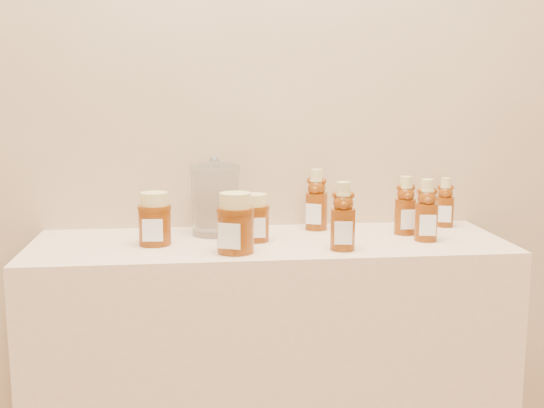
{
  "coord_description": "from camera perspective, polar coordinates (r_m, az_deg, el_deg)",
  "views": [
    {
      "loc": [
        -0.18,
        -0.13,
        1.28
      ],
      "look_at": [
        0.0,
        1.52,
        1.0
      ],
      "focal_mm": 45.0,
      "sensor_mm": 36.0,
      "label": 1
    }
  ],
  "objects": [
    {
      "name": "glass_canister",
      "position": [
        1.8,
        -4.8,
        0.6
      ],
      "size": [
        0.15,
        0.15,
        0.2
      ],
      "primitive_type": null,
      "rotation": [
        0.0,
        0.0,
        -0.19
      ],
      "color": "white",
      "rests_on": "display_table"
    },
    {
      "name": "bear_bottle_front_right",
      "position": [
        1.76,
        12.81,
        -0.17
      ],
      "size": [
        0.07,
        0.07,
        0.18
      ],
      "primitive_type": null,
      "rotation": [
        0.0,
        0.0,
        -0.19
      ],
      "color": "#5F2707",
      "rests_on": "display_table"
    },
    {
      "name": "honey_jar_left",
      "position": [
        1.7,
        -9.79,
        -1.22
      ],
      "size": [
        0.09,
        0.09,
        0.13
      ],
      "primitive_type": null,
      "rotation": [
        0.0,
        0.0,
        -0.08
      ],
      "color": "#5F2707",
      "rests_on": "display_table"
    },
    {
      "name": "bear_bottle_front_left",
      "position": [
        1.63,
        5.96,
        -0.64
      ],
      "size": [
        0.07,
        0.07,
        0.19
      ],
      "primitive_type": null,
      "rotation": [
        0.0,
        0.0,
        -0.16
      ],
      "color": "#5F2707",
      "rests_on": "display_table"
    },
    {
      "name": "display_table",
      "position": [
        1.88,
        -0.21,
        -16.58
      ],
      "size": [
        1.2,
        0.4,
        0.9
      ],
      "primitive_type": "cube",
      "color": "beige",
      "rests_on": "ground"
    },
    {
      "name": "bear_bottle_back_right",
      "position": [
        1.96,
        14.28,
        0.4
      ],
      "size": [
        0.07,
        0.07,
        0.15
      ],
      "primitive_type": null,
      "rotation": [
        0.0,
        0.0,
        -0.33
      ],
      "color": "#5F2707",
      "rests_on": "display_table"
    },
    {
      "name": "honey_jar_front",
      "position": [
        1.6,
        -3.07,
        -1.58
      ],
      "size": [
        0.12,
        0.12,
        0.14
      ],
      "primitive_type": null,
      "rotation": [
        0.0,
        0.0,
        -0.4
      ],
      "color": "#5F2707",
      "rests_on": "display_table"
    },
    {
      "name": "bear_bottle_back_mid",
      "position": [
        1.83,
        11.1,
        0.2
      ],
      "size": [
        0.06,
        0.06,
        0.17
      ],
      "primitive_type": null,
      "rotation": [
        0.0,
        0.0,
        0.0
      ],
      "color": "#5F2707",
      "rests_on": "display_table"
    },
    {
      "name": "honey_jar_back",
      "position": [
        1.72,
        -1.47,
        -1.14
      ],
      "size": [
        0.08,
        0.08,
        0.12
      ],
      "primitive_type": null,
      "rotation": [
        0.0,
        0.0,
        0.03
      ],
      "color": "#5F2707",
      "rests_on": "display_table"
    },
    {
      "name": "bear_bottle_back_left",
      "position": [
        1.86,
        3.74,
        0.71
      ],
      "size": [
        0.08,
        0.08,
        0.19
      ],
      "primitive_type": null,
      "rotation": [
        0.0,
        0.0,
        -0.43
      ],
      "color": "#5F2707",
      "rests_on": "display_table"
    },
    {
      "name": "wall_back",
      "position": [
        1.89,
        -0.9,
        11.71
      ],
      "size": [
        3.5,
        0.02,
        2.7
      ],
      "primitive_type": "cube",
      "color": "tan",
      "rests_on": "ground"
    }
  ]
}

